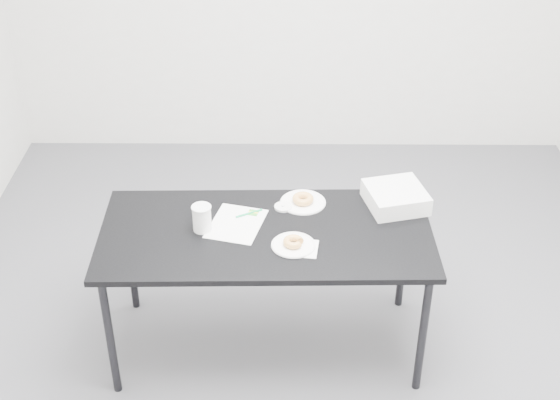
{
  "coord_description": "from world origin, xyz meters",
  "views": [
    {
      "loc": [
        -0.06,
        -3.2,
        2.88
      ],
      "look_at": [
        -0.08,
        0.02,
        0.78
      ],
      "focal_mm": 50.0,
      "sensor_mm": 36.0,
      "label": 1
    }
  ],
  "objects_px": {
    "plate_far": "(303,202)",
    "coffee_cup": "(202,218)",
    "scorecard": "(236,224)",
    "table": "(266,241)",
    "bakery_box": "(396,197)",
    "plate_near": "(293,245)",
    "donut_near": "(293,242)",
    "pen": "(249,213)",
    "donut_far": "(303,199)"
  },
  "relations": [
    {
      "from": "plate_near",
      "to": "coffee_cup",
      "type": "distance_m",
      "value": 0.46
    },
    {
      "from": "coffee_cup",
      "to": "plate_far",
      "type": "bearing_deg",
      "value": 26.14
    },
    {
      "from": "bakery_box",
      "to": "donut_near",
      "type": "bearing_deg",
      "value": -159.64
    },
    {
      "from": "scorecard",
      "to": "donut_near",
      "type": "xyz_separation_m",
      "value": [
        0.28,
        -0.18,
        0.02
      ]
    },
    {
      "from": "scorecard",
      "to": "plate_far",
      "type": "bearing_deg",
      "value": 44.61
    },
    {
      "from": "scorecard",
      "to": "donut_near",
      "type": "bearing_deg",
      "value": -18.32
    },
    {
      "from": "donut_near",
      "to": "coffee_cup",
      "type": "height_order",
      "value": "coffee_cup"
    },
    {
      "from": "plate_far",
      "to": "pen",
      "type": "bearing_deg",
      "value": -158.18
    },
    {
      "from": "pen",
      "to": "scorecard",
      "type": "bearing_deg",
      "value": -154.17
    },
    {
      "from": "table",
      "to": "coffee_cup",
      "type": "height_order",
      "value": "coffee_cup"
    },
    {
      "from": "plate_near",
      "to": "donut_far",
      "type": "height_order",
      "value": "donut_far"
    },
    {
      "from": "pen",
      "to": "plate_near",
      "type": "height_order",
      "value": "pen"
    },
    {
      "from": "donut_near",
      "to": "plate_far",
      "type": "height_order",
      "value": "donut_near"
    },
    {
      "from": "table",
      "to": "bakery_box",
      "type": "bearing_deg",
      "value": 19.12
    },
    {
      "from": "table",
      "to": "scorecard",
      "type": "relative_size",
      "value": 5.26
    },
    {
      "from": "plate_far",
      "to": "donut_near",
      "type": "bearing_deg",
      "value": -97.83
    },
    {
      "from": "coffee_cup",
      "to": "bakery_box",
      "type": "distance_m",
      "value": 0.97
    },
    {
      "from": "scorecard",
      "to": "coffee_cup",
      "type": "distance_m",
      "value": 0.18
    },
    {
      "from": "plate_near",
      "to": "plate_far",
      "type": "distance_m",
      "value": 0.37
    },
    {
      "from": "table",
      "to": "coffee_cup",
      "type": "bearing_deg",
      "value": 176.3
    },
    {
      "from": "plate_near",
      "to": "donut_near",
      "type": "height_order",
      "value": "donut_near"
    },
    {
      "from": "pen",
      "to": "coffee_cup",
      "type": "bearing_deg",
      "value": -177.38
    },
    {
      "from": "plate_near",
      "to": "coffee_cup",
      "type": "relative_size",
      "value": 1.55
    },
    {
      "from": "table",
      "to": "coffee_cup",
      "type": "xyz_separation_m",
      "value": [
        -0.3,
        0.01,
        0.12
      ]
    },
    {
      "from": "scorecard",
      "to": "plate_far",
      "type": "height_order",
      "value": "plate_far"
    },
    {
      "from": "table",
      "to": "pen",
      "type": "height_order",
      "value": "pen"
    },
    {
      "from": "donut_near",
      "to": "bakery_box",
      "type": "distance_m",
      "value": 0.62
    },
    {
      "from": "scorecard",
      "to": "coffee_cup",
      "type": "xyz_separation_m",
      "value": [
        -0.16,
        -0.05,
        0.07
      ]
    },
    {
      "from": "donut_near",
      "to": "coffee_cup",
      "type": "bearing_deg",
      "value": 163.5
    },
    {
      "from": "plate_far",
      "to": "coffee_cup",
      "type": "relative_size",
      "value": 1.73
    },
    {
      "from": "table",
      "to": "bakery_box",
      "type": "relative_size",
      "value": 5.79
    },
    {
      "from": "scorecard",
      "to": "coffee_cup",
      "type": "bearing_deg",
      "value": -148.1
    },
    {
      "from": "donut_far",
      "to": "donut_near",
      "type": "bearing_deg",
      "value": -97.83
    },
    {
      "from": "plate_far",
      "to": "coffee_cup",
      "type": "bearing_deg",
      "value": -153.86
    },
    {
      "from": "coffee_cup",
      "to": "donut_near",
      "type": "bearing_deg",
      "value": -16.5
    },
    {
      "from": "donut_near",
      "to": "donut_far",
      "type": "bearing_deg",
      "value": 82.17
    },
    {
      "from": "plate_near",
      "to": "donut_near",
      "type": "xyz_separation_m",
      "value": [
        0.0,
        0.0,
        0.02
      ]
    },
    {
      "from": "plate_near",
      "to": "plate_far",
      "type": "xyz_separation_m",
      "value": [
        0.05,
        0.37,
        -0.0
      ]
    },
    {
      "from": "coffee_cup",
      "to": "table",
      "type": "bearing_deg",
      "value": -2.58
    },
    {
      "from": "donut_near",
      "to": "plate_far",
      "type": "bearing_deg",
      "value": 82.17
    },
    {
      "from": "pen",
      "to": "donut_far",
      "type": "bearing_deg",
      "value": -6.59
    },
    {
      "from": "coffee_cup",
      "to": "plate_near",
      "type": "bearing_deg",
      "value": -16.5
    },
    {
      "from": "scorecard",
      "to": "plate_near",
      "type": "distance_m",
      "value": 0.33
    },
    {
      "from": "plate_far",
      "to": "plate_near",
      "type": "bearing_deg",
      "value": -97.83
    },
    {
      "from": "plate_far",
      "to": "bakery_box",
      "type": "height_order",
      "value": "bakery_box"
    },
    {
      "from": "pen",
      "to": "donut_far",
      "type": "distance_m",
      "value": 0.29
    },
    {
      "from": "scorecard",
      "to": "donut_far",
      "type": "relative_size",
      "value": 2.82
    },
    {
      "from": "pen",
      "to": "bakery_box",
      "type": "height_order",
      "value": "bakery_box"
    },
    {
      "from": "donut_far",
      "to": "coffee_cup",
      "type": "xyz_separation_m",
      "value": [
        -0.48,
        -0.24,
        0.04
      ]
    },
    {
      "from": "plate_near",
      "to": "bakery_box",
      "type": "relative_size",
      "value": 0.74
    }
  ]
}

